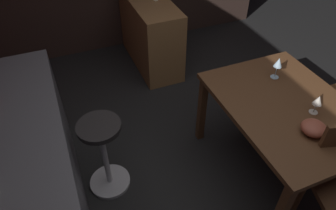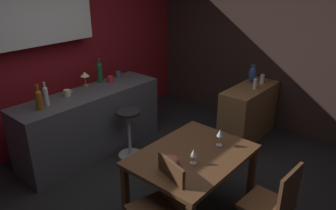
{
  "view_description": "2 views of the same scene",
  "coord_description": "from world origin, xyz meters",
  "px_view_note": "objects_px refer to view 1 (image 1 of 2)",
  "views": [
    {
      "loc": [
        -1.28,
        1.0,
        2.24
      ],
      "look_at": [
        0.18,
        0.4,
        0.84
      ],
      "focal_mm": 33.14,
      "sensor_mm": 36.0,
      "label": 1
    },
    {
      "loc": [
        -2.3,
        -2.07,
        2.43
      ],
      "look_at": [
        0.45,
        0.28,
        0.9
      ],
      "focal_mm": 34.29,
      "sensor_mm": 36.0,
      "label": 2
    }
  ],
  "objects_px": {
    "bar_stool": "(105,154)",
    "sideboard_cabinet": "(151,33)",
    "dining_table": "(286,113)",
    "fruit_bowl": "(314,128)",
    "wine_glass_left": "(318,101)",
    "wine_glass_right": "(278,63)"
  },
  "relations": [
    {
      "from": "fruit_bowl",
      "to": "wine_glass_right",
      "type": "bearing_deg",
      "value": -14.11
    },
    {
      "from": "bar_stool",
      "to": "sideboard_cabinet",
      "type": "bearing_deg",
      "value": -30.93
    },
    {
      "from": "wine_glass_left",
      "to": "wine_glass_right",
      "type": "distance_m",
      "value": 0.45
    },
    {
      "from": "bar_stool",
      "to": "wine_glass_left",
      "type": "relative_size",
      "value": 4.69
    },
    {
      "from": "sideboard_cabinet",
      "to": "bar_stool",
      "type": "relative_size",
      "value": 1.58
    },
    {
      "from": "sideboard_cabinet",
      "to": "wine_glass_left",
      "type": "xyz_separation_m",
      "value": [
        -2.1,
        -0.49,
        0.44
      ]
    },
    {
      "from": "sideboard_cabinet",
      "to": "bar_stool",
      "type": "bearing_deg",
      "value": 149.07
    },
    {
      "from": "sideboard_cabinet",
      "to": "wine_glass_left",
      "type": "bearing_deg",
      "value": -167.0
    },
    {
      "from": "bar_stool",
      "to": "wine_glass_right",
      "type": "xyz_separation_m",
      "value": [
        -0.05,
        -1.45,
        0.5
      ]
    },
    {
      "from": "sideboard_cabinet",
      "to": "wine_glass_left",
      "type": "relative_size",
      "value": 7.43
    },
    {
      "from": "wine_glass_left",
      "to": "fruit_bowl",
      "type": "height_order",
      "value": "wine_glass_left"
    },
    {
      "from": "wine_glass_left",
      "to": "wine_glass_right",
      "type": "xyz_separation_m",
      "value": [
        0.45,
        -0.0,
        0.03
      ]
    },
    {
      "from": "sideboard_cabinet",
      "to": "dining_table",
      "type": "bearing_deg",
      "value": -169.12
    },
    {
      "from": "dining_table",
      "to": "wine_glass_right",
      "type": "xyz_separation_m",
      "value": [
        0.32,
        -0.11,
        0.22
      ]
    },
    {
      "from": "bar_stool",
      "to": "fruit_bowl",
      "type": "distance_m",
      "value": 1.51
    },
    {
      "from": "dining_table",
      "to": "fruit_bowl",
      "type": "height_order",
      "value": "fruit_bowl"
    },
    {
      "from": "wine_glass_left",
      "to": "wine_glass_right",
      "type": "height_order",
      "value": "wine_glass_right"
    },
    {
      "from": "bar_stool",
      "to": "wine_glass_left",
      "type": "xyz_separation_m",
      "value": [
        -0.5,
        -1.44,
        0.48
      ]
    },
    {
      "from": "sideboard_cabinet",
      "to": "wine_glass_right",
      "type": "height_order",
      "value": "wine_glass_right"
    },
    {
      "from": "dining_table",
      "to": "sideboard_cabinet",
      "type": "distance_m",
      "value": 2.02
    },
    {
      "from": "fruit_bowl",
      "to": "dining_table",
      "type": "bearing_deg",
      "value": -8.4
    },
    {
      "from": "bar_stool",
      "to": "wine_glass_left",
      "type": "bearing_deg",
      "value": -109.22
    }
  ]
}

